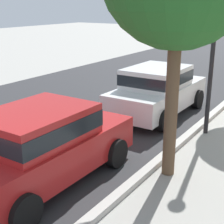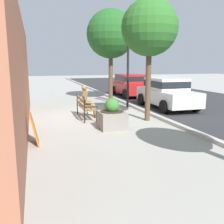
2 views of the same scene
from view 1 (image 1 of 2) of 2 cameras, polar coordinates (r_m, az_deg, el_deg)
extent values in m
cube|color=#2D2D30|center=(13.49, -2.18, 2.97)|extent=(60.00, 9.00, 0.01)
cube|color=#B2AFA8|center=(11.56, 16.83, -0.08)|extent=(60.00, 0.20, 0.12)
cylinder|color=brown|center=(6.91, 9.94, 1.16)|extent=(0.26, 0.26, 3.04)
cube|color=#B21E1E|center=(6.96, -11.31, -6.79)|extent=(4.12, 1.75, 0.70)
cube|color=#B21E1E|center=(6.62, -12.56, -2.10)|extent=(2.15, 1.59, 0.60)
cube|color=black|center=(6.62, -12.56, -2.10)|extent=(2.16, 1.61, 0.33)
cylinder|color=black|center=(8.50, -9.00, -4.15)|extent=(0.64, 0.23, 0.64)
cylinder|color=black|center=(7.53, 0.69, -6.89)|extent=(0.64, 0.23, 0.64)
cylinder|color=black|center=(5.76, -14.48, -15.97)|extent=(0.64, 0.23, 0.64)
cube|color=silver|center=(11.06, 7.71, 2.71)|extent=(4.12, 1.75, 0.70)
cube|color=silver|center=(10.78, 7.50, 5.87)|extent=(2.15, 1.59, 0.60)
cube|color=black|center=(10.78, 7.50, 5.87)|extent=(2.16, 1.61, 0.33)
cylinder|color=black|center=(12.65, 6.87, 3.31)|extent=(0.64, 0.23, 0.64)
cylinder|color=black|center=(12.01, 14.11, 2.11)|extent=(0.64, 0.23, 0.64)
cylinder|color=black|center=(10.43, 0.20, 0.27)|extent=(0.64, 0.23, 0.64)
cylinder|color=black|center=(9.64, 8.67, -1.42)|extent=(0.64, 0.23, 0.64)
cylinder|color=black|center=(9.41, 16.26, 6.92)|extent=(0.12, 0.12, 3.60)
camera|label=2|loc=(21.37, 39.28, 10.74)|focal=40.35mm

